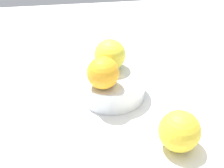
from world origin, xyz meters
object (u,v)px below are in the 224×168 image
fruit_bowl (112,86)px  orange_in_bowl_0 (108,55)px  orange_loose_0 (180,131)px  orange_in_bowl_1 (103,73)px

fruit_bowl → orange_in_bowl_0: bearing=95.6°
fruit_bowl → orange_in_bowl_0: (-0.30, 3.10, 5.75)cm
orange_loose_0 → orange_in_bowl_0: bearing=115.6°
orange_in_bowl_1 → orange_in_bowl_0: bearing=73.8°
fruit_bowl → orange_in_bowl_1: orange_in_bowl_1 is taller
orange_loose_0 → fruit_bowl: bearing=118.8°
fruit_bowl → orange_in_bowl_1: (-2.19, -3.39, 5.60)cm
fruit_bowl → orange_loose_0: 18.83cm
orange_in_bowl_0 → orange_in_bowl_1: orange_in_bowl_0 is taller
orange_loose_0 → orange_in_bowl_1: bearing=130.7°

